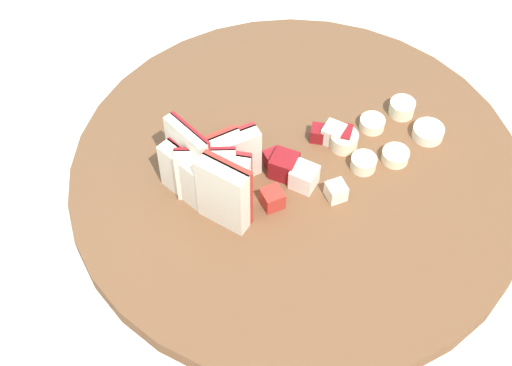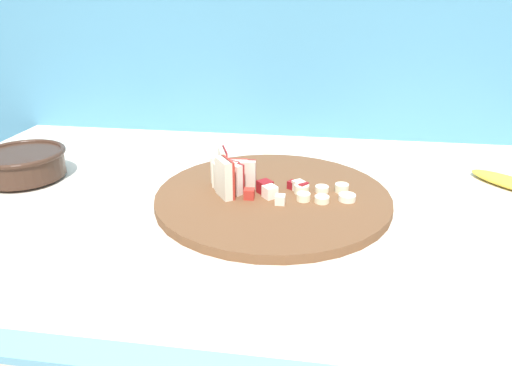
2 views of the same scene
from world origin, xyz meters
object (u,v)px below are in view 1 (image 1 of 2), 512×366
at_px(cutting_board, 297,174).
at_px(apple_wedge_fan, 212,171).
at_px(banana_slice_rows, 385,136).
at_px(apple_dice_pile, 306,163).

distance_m(cutting_board, apple_wedge_fan, 0.09).
height_order(cutting_board, banana_slice_rows, banana_slice_rows).
bearing_deg(apple_wedge_fan, apple_dice_pile, -5.64).
xyz_separation_m(cutting_board, banana_slice_rows, (0.09, -0.00, 0.01)).
bearing_deg(apple_dice_pile, banana_slice_rows, 2.04).
relative_size(apple_dice_pile, banana_slice_rows, 1.03).
height_order(apple_dice_pile, banana_slice_rows, apple_dice_pile).
bearing_deg(banana_slice_rows, cutting_board, 179.36).
bearing_deg(apple_wedge_fan, banana_slice_rows, -1.89).
bearing_deg(apple_dice_pile, apple_wedge_fan, 174.36).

